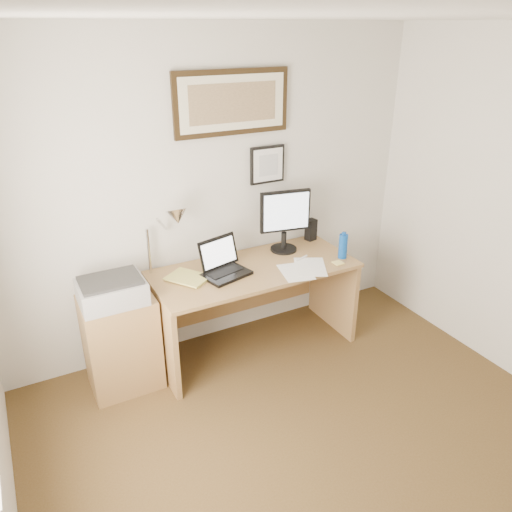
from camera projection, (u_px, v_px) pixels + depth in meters
floor at (365, 503)px, 2.83m from camera, size 4.00×4.00×0.00m
ceiling at (429, 15)px, 1.78m from camera, size 4.00×4.00×0.00m
wall_back at (215, 196)px, 3.91m from camera, size 3.50×0.02×2.50m
side_cabinet at (121, 343)px, 3.63m from camera, size 0.50×0.40×0.73m
water_bottle at (343, 246)px, 4.01m from camera, size 0.07×0.07×0.20m
bottle_cap at (344, 234)px, 3.96m from camera, size 0.04×0.04×0.02m
speaker at (311, 230)px, 4.35m from camera, size 0.10×0.09×0.19m
paper_sheet_a at (296, 272)px, 3.81m from camera, size 0.28×0.35×0.00m
paper_sheet_b at (310, 267)px, 3.89m from camera, size 0.36×0.41×0.00m
sticky_pad at (338, 263)px, 3.94m from camera, size 0.08×0.08×0.01m
marker_pen at (302, 258)px, 4.02m from camera, size 0.14×0.06×0.02m
book at (179, 284)px, 3.61m from camera, size 0.35×0.37×0.02m
desk at (249, 289)px, 4.05m from camera, size 1.60×0.70×0.75m
laptop at (223, 266)px, 3.77m from camera, size 0.39×0.37×0.26m
lcd_monitor at (285, 218)px, 4.06m from camera, size 0.42×0.22×0.52m
printer at (112, 291)px, 3.40m from camera, size 0.44×0.34×0.18m
desk_lamp at (174, 220)px, 3.61m from camera, size 0.29×0.27×0.53m
picture_large at (232, 103)px, 3.65m from camera, size 0.92×0.04×0.47m
picture_small at (267, 165)px, 3.99m from camera, size 0.30×0.03×0.30m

